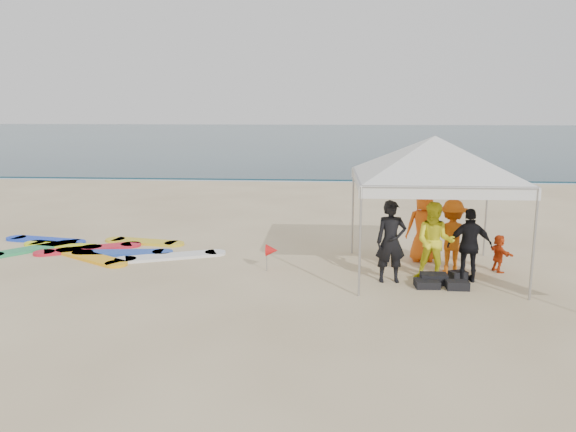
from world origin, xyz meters
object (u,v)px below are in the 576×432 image
at_px(person_black_b, 470,245).
at_px(person_black_a, 391,242).
at_px(person_orange_b, 424,227).
at_px(marker_pennant, 272,250).
at_px(person_orange_a, 452,237).
at_px(person_yellow, 435,242).
at_px(surfboard_spread, 95,249).
at_px(canopy_tent, 435,136).
at_px(person_seated, 499,253).

bearing_deg(person_black_b, person_black_a, 5.00).
xyz_separation_m(person_orange_b, marker_pennant, (-3.63, -1.13, -0.37)).
xyz_separation_m(person_black_a, person_orange_a, (1.45, 0.74, -0.04)).
distance_m(person_yellow, marker_pennant, 3.65).
relative_size(person_orange_b, marker_pennant, 2.73).
relative_size(person_orange_a, person_black_b, 1.05).
xyz_separation_m(person_yellow, person_orange_b, (0.03, 1.57, -0.00)).
height_order(person_orange_a, person_black_b, person_orange_a).
relative_size(person_black_a, surfboard_spread, 0.29).
xyz_separation_m(person_orange_a, canopy_tent, (-0.50, -0.07, 2.27)).
height_order(person_black_a, person_orange_a, person_black_a).
distance_m(person_black_b, person_seated, 1.24).
bearing_deg(person_orange_a, marker_pennant, 6.00).
height_order(person_seated, surfboard_spread, person_seated).
bearing_deg(person_black_b, person_yellow, -1.29).
bearing_deg(person_seated, person_orange_a, 83.03).
bearing_deg(marker_pennant, surfboard_spread, 162.25).
relative_size(person_black_a, person_orange_b, 1.03).
relative_size(person_orange_a, person_orange_b, 0.98).
bearing_deg(marker_pennant, person_black_b, -6.10).
bearing_deg(person_black_b, person_orange_b, -65.31).
distance_m(person_black_a, person_black_b, 1.71).
bearing_deg(person_yellow, person_seated, 40.22).
xyz_separation_m(person_black_b, surfboard_spread, (-9.21, 2.02, -0.77)).
xyz_separation_m(person_orange_b, person_seated, (1.59, -0.80, -0.43)).
bearing_deg(person_black_b, canopy_tent, -34.97).
height_order(person_yellow, person_black_b, person_yellow).
distance_m(person_orange_b, surfboard_spread, 8.55).
height_order(person_yellow, surfboard_spread, person_yellow).
bearing_deg(person_orange_b, person_black_a, 58.75).
bearing_deg(person_yellow, surfboard_spread, -178.69).
relative_size(person_yellow, person_orange_a, 1.02).
bearing_deg(person_yellow, canopy_tent, 105.25).
relative_size(person_orange_a, person_seated, 1.96).
height_order(person_black_a, person_yellow, person_black_a).
bearing_deg(person_yellow, marker_pennant, -172.39).
bearing_deg(marker_pennant, person_yellow, -6.98).
xyz_separation_m(marker_pennant, surfboard_spread, (-4.87, 1.56, -0.46)).
xyz_separation_m(person_orange_b, surfboard_spread, (-8.50, 0.43, -0.83)).
bearing_deg(person_orange_a, canopy_tent, 12.31).
distance_m(person_orange_a, surfboard_spread, 9.11).
bearing_deg(person_black_a, surfboard_spread, 158.97).
relative_size(person_yellow, person_black_b, 1.08).
height_order(person_seated, canopy_tent, canopy_tent).
height_order(person_orange_a, surfboard_spread, person_orange_a).
bearing_deg(canopy_tent, person_yellow, -89.34).
xyz_separation_m(person_orange_a, surfboard_spread, (-8.96, 1.42, -0.82)).
relative_size(person_black_b, canopy_tent, 0.34).
bearing_deg(person_black_b, marker_pennant, -5.62).
height_order(canopy_tent, surfboard_spread, canopy_tent).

